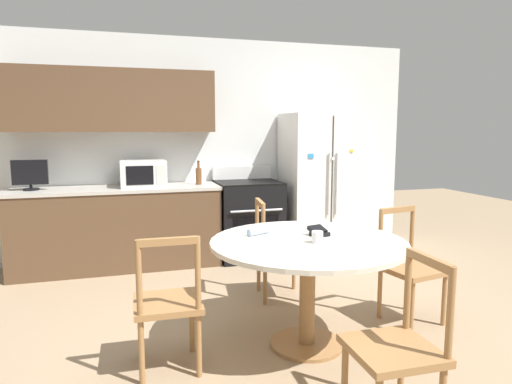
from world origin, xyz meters
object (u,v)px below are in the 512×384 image
object	(u,v)px
wallet	(318,232)
oven_range	(248,219)
countertop_tv	(30,174)
dining_chair_near	(398,348)
refrigerator	(319,184)
microwave	(143,174)
counter_bottle	(199,175)
dining_chair_right	(410,268)
dining_chair_left	(168,304)
dining_chair_far	(277,251)
candle_glass	(317,238)

from	to	relation	value
wallet	oven_range	bearing A→B (deg)	87.70
countertop_tv	dining_chair_near	size ratio (longest dim) A/B	0.38
refrigerator	microwave	distance (m)	2.12
counter_bottle	dining_chair_right	bearing A→B (deg)	-58.54
wallet	dining_chair_right	bearing A→B (deg)	4.02
dining_chair_left	microwave	bearing A→B (deg)	91.82
counter_bottle	dining_chair_left	world-z (taller)	counter_bottle
oven_range	dining_chair_far	distance (m)	1.34
candle_glass	dining_chair_right	bearing A→B (deg)	15.54
microwave	dining_chair_left	size ratio (longest dim) A/B	0.54
microwave	dining_chair_far	size ratio (longest dim) A/B	0.54
microwave	dining_chair_left	xyz separation A→B (m)	(0.01, -2.36, -0.61)
dining_chair_near	wallet	size ratio (longest dim) A/B	5.82
oven_range	candle_glass	bearing A→B (deg)	-94.47
candle_glass	counter_bottle	bearing A→B (deg)	99.30
refrigerator	dining_chair_far	distance (m)	1.71
refrigerator	candle_glass	world-z (taller)	refrigerator
refrigerator	dining_chair_near	xyz separation A→B (m)	(-1.04, -3.25, -0.42)
microwave	candle_glass	distance (m)	2.62
dining_chair_near	dining_chair_right	size ratio (longest dim) A/B	1.00
counter_bottle	dining_chair_far	size ratio (longest dim) A/B	0.30
dining_chair_left	dining_chair_far	world-z (taller)	same
dining_chair_far	candle_glass	size ratio (longest dim) A/B	11.00
dining_chair_far	candle_glass	xyz separation A→B (m)	(-0.08, -1.05, 0.37)
countertop_tv	dining_chair_near	world-z (taller)	countertop_tv
refrigerator	counter_bottle	bearing A→B (deg)	177.76
dining_chair_far	candle_glass	bearing A→B (deg)	3.15
countertop_tv	dining_chair_far	bearing A→B (deg)	-31.57
dining_chair_near	candle_glass	bearing A→B (deg)	4.53
microwave	countertop_tv	world-z (taller)	countertop_tv
dining_chair_near	dining_chair_right	world-z (taller)	same
countertop_tv	counter_bottle	distance (m)	1.76
dining_chair_far	wallet	bearing A→B (deg)	8.73
refrigerator	dining_chair_right	size ratio (longest dim) A/B	1.90
oven_range	dining_chair_left	size ratio (longest dim) A/B	1.20
refrigerator	dining_chair_right	distance (m)	2.15
counter_bottle	candle_glass	size ratio (longest dim) A/B	3.35
dining_chair_near	countertop_tv	bearing A→B (deg)	34.99
counter_bottle	wallet	distance (m)	2.28
oven_range	countertop_tv	bearing A→B (deg)	179.08
oven_range	dining_chair_near	xyz separation A→B (m)	(-0.14, -3.28, -0.03)
microwave	dining_chair_far	xyz separation A→B (m)	(1.10, -1.35, -0.61)
microwave	wallet	distance (m)	2.48
counter_bottle	countertop_tv	bearing A→B (deg)	179.71
dining_chair_near	candle_glass	size ratio (longest dim) A/B	11.00
dining_chair_left	dining_chair_right	distance (m)	1.94
refrigerator	wallet	world-z (taller)	refrigerator
counter_bottle	dining_chair_far	world-z (taller)	counter_bottle
dining_chair_near	wallet	distance (m)	1.14
microwave	dining_chair_far	world-z (taller)	microwave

